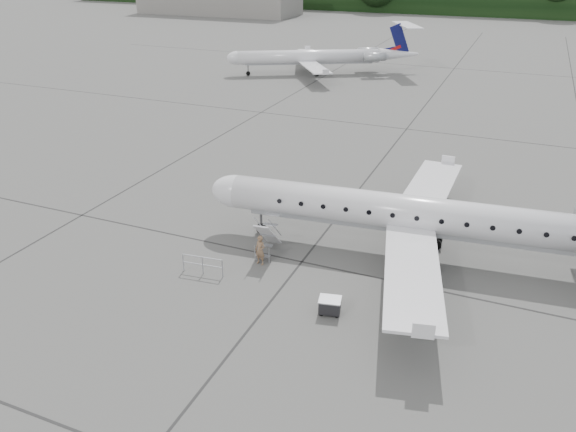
% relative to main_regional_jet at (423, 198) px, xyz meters
% --- Properties ---
extents(ground, '(320.00, 320.00, 0.00)m').
position_rel_main_regional_jet_xyz_m(ground, '(-0.42, -6.07, -3.45)').
color(ground, '#575755').
rests_on(ground, ground).
extents(treeline, '(260.00, 4.00, 8.00)m').
position_rel_main_regional_jet_xyz_m(treeline, '(-0.42, 123.93, 0.55)').
color(treeline, black).
rests_on(treeline, ground).
extents(main_regional_jet, '(28.76, 22.02, 6.91)m').
position_rel_main_regional_jet_xyz_m(main_regional_jet, '(0.00, 0.00, 0.00)').
color(main_regional_jet, silver).
rests_on(main_regional_jet, ground).
extents(airstair, '(1.07, 2.31, 2.17)m').
position_rel_main_regional_jet_xyz_m(airstair, '(-7.65, -2.92, -2.37)').
color(airstair, silver).
rests_on(airstair, ground).
extents(passenger, '(0.67, 0.50, 1.66)m').
position_rel_main_regional_jet_xyz_m(passenger, '(-7.53, -4.18, -2.63)').
color(passenger, brown).
rests_on(passenger, ground).
extents(safety_railing, '(2.20, 0.32, 1.00)m').
position_rel_main_regional_jet_xyz_m(safety_railing, '(-9.83, -6.27, -2.95)').
color(safety_railing, '#989BA1').
rests_on(safety_railing, ground).
extents(baggage_cart, '(1.11, 0.96, 0.84)m').
position_rel_main_regional_jet_xyz_m(baggage_cart, '(-2.64, -6.99, -3.04)').
color(baggage_cart, black).
rests_on(baggage_cart, ground).
extents(bg_regional_left, '(29.39, 26.62, 6.31)m').
position_rel_main_regional_jet_xyz_m(bg_regional_left, '(-22.88, 43.14, -0.30)').
color(bg_regional_left, silver).
rests_on(bg_regional_left, ground).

